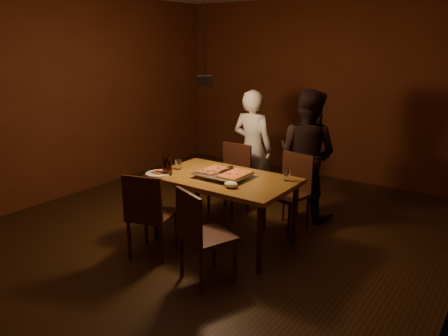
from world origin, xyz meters
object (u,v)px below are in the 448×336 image
Objects in this scene: chair_far_right at (292,185)px; pizza_tray at (224,175)px; beer_bottle_b at (169,165)px; chair_near_left at (148,208)px; pendant_lamp at (205,80)px; diner_white at (252,148)px; diner_dark at (307,154)px; dining_table at (224,184)px; beer_bottle_a at (165,163)px; chair_far_left at (232,172)px; plate_slice at (158,173)px; chair_near_right at (200,228)px.

chair_far_right is 0.88× the size of pizza_tray.
beer_bottle_b is at bearing -152.51° from pizza_tray.
pizza_tray is (0.41, 0.73, 0.24)m from chair_near_left.
chair_far_right is at bearing 50.13° from pendant_lamp.
chair_far_right is at bearing 150.73° from diner_white.
diner_white is 0.97× the size of diner_dark.
dining_table is at bearing 106.75° from diner_white.
pizza_tray reaches higher than dining_table.
beer_bottle_a is 1.79m from diner_dark.
beer_bottle_a is (-1.01, -1.04, 0.34)m from chair_far_right.
pizza_tray is 1.29m from diner_dark.
dining_table is 2.86× the size of chair_near_left.
pizza_tray is at bearing 24.47° from beer_bottle_a.
beer_bottle_a reaches higher than chair_near_left.
diner_white is (-0.39, 1.21, 0.00)m from pizza_tray.
dining_table is 1.11m from pendant_lamp.
chair_far_left is 1.92× the size of beer_bottle_a.
chair_far_left is at bearing 84.33° from beer_bottle_b.
diner_dark is at bearing 50.88° from chair_near_left.
beer_bottle_a is 1.49m from diner_white.
chair_far_right is at bearing 179.78° from chair_far_left.
dining_table is 1.27m from diner_white.
beer_bottle_b is at bearing 83.52° from diner_white.
beer_bottle_b is at bearing 84.66° from chair_far_left.
plate_slice is at bearing -131.28° from beer_bottle_a.
chair_near_right reaches higher than dining_table.
diner_white is at bearing 107.66° from pizza_tray.
beer_bottle_b reaches higher than pizza_tray.
beer_bottle_a is 0.23× the size of pendant_lamp.
beer_bottle_a is at bearing 62.51° from diner_dark.
chair_far_left is 1.47m from pendant_lamp.
pendant_lamp reaches higher than diner_white.
chair_near_left is 0.60m from beer_bottle_a.
pendant_lamp reaches higher than chair_near_right.
chair_near_right is 2.36× the size of beer_bottle_b.
beer_bottle_a reaches higher than plate_slice.
beer_bottle_b reaches higher than chair_far_left.
chair_near_left is 2.28× the size of beer_bottle_b.
dining_table is 2.76× the size of chair_near_right.
chair_far_right is 1.45m from beer_bottle_b.
beer_bottle_b is at bearing 64.33° from diner_dark.
chair_near_right is at bearing 107.96° from diner_white.
beer_bottle_a reaches higher than chair_near_right.
beer_bottle_b is 0.21× the size of pendant_lamp.
chair_far_left is at bearing 34.52° from diner_dark.
chair_near_right is 2.00× the size of plate_slice.
chair_near_left is at bearing 90.63° from chair_far_left.
chair_far_right is at bearing 61.57° from dining_table.
chair_far_left is at bearing 9.06° from chair_far_right.
chair_far_left is 0.44× the size of pendant_lamp.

